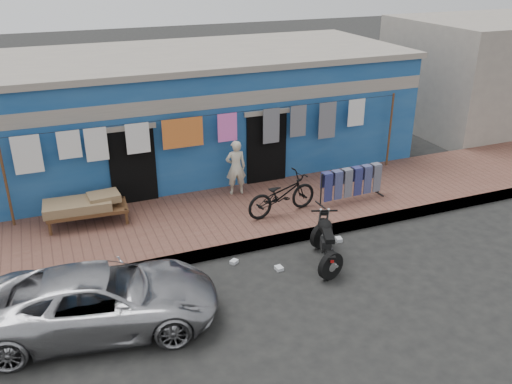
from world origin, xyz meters
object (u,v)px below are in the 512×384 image
car (102,299)px  jeans_rack (351,183)px  seated_person (236,167)px  bicycle (282,190)px  charpoy (87,211)px  motorcycle (326,241)px

car → jeans_rack: size_ratio=2.21×
car → seated_person: size_ratio=2.83×
bicycle → charpoy: 4.45m
car → jeans_rack: bearing=-58.8°
seated_person → bicycle: seated_person is taller
car → seated_person: 5.49m
seated_person → bicycle: 1.60m
car → seated_person: bearing=-34.7°
charpoy → car: bearing=-92.6°
seated_person → motorcycle: (0.69, -3.47, -0.46)m
car → motorcycle: bearing=-74.8°
motorcycle → charpoy: motorcycle is taller
seated_person → charpoy: bearing=12.2°
car → motorcycle: car is taller
seated_person → bicycle: size_ratio=0.78×
seated_person → bicycle: bearing=119.6°
jeans_rack → motorcycle: bearing=-131.5°
jeans_rack → bicycle: bearing=-178.4°
bicycle → charpoy: bearing=65.5°
seated_person → motorcycle: bearing=108.8°
car → motorcycle: size_ratio=2.45×
motorcycle → charpoy: bearing=164.2°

